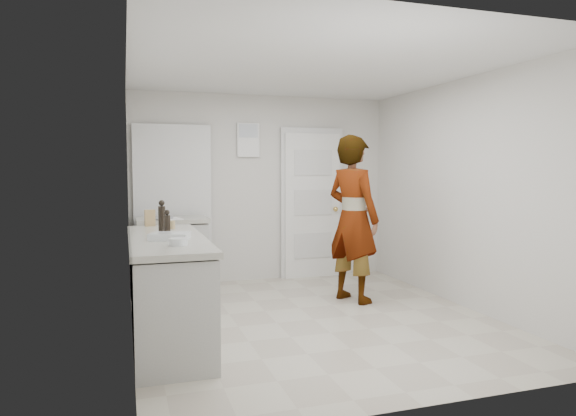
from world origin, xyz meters
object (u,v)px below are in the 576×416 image
object	(u,v)px
spice_jar	(173,225)
baking_dish	(170,236)
egg_bowl	(178,242)
oil_cruet_b	(162,217)
cake_mix_box	(150,218)
oil_cruet_a	(167,223)
person	(353,219)

from	to	relation	value
spice_jar	baking_dish	world-z (taller)	spice_jar
spice_jar	egg_bowl	distance (m)	1.12
oil_cruet_b	cake_mix_box	bearing A→B (deg)	99.20
oil_cruet_a	oil_cruet_b	world-z (taller)	oil_cruet_b
baking_dish	egg_bowl	size ratio (longest dim) A/B	2.57
person	baking_dish	world-z (taller)	person
cake_mix_box	oil_cruet_b	size ratio (longest dim) A/B	0.57
oil_cruet_a	baking_dish	bearing A→B (deg)	-91.34
cake_mix_box	oil_cruet_a	world-z (taller)	oil_cruet_a
spice_jar	oil_cruet_b	world-z (taller)	oil_cruet_b
oil_cruet_b	oil_cruet_a	bearing A→B (deg)	-81.56
oil_cruet_b	person	bearing A→B (deg)	10.26
person	spice_jar	distance (m)	2.04
oil_cruet_a	cake_mix_box	bearing A→B (deg)	98.98
egg_bowl	oil_cruet_b	bearing A→B (deg)	93.62
oil_cruet_a	egg_bowl	xyz separation A→B (m)	(0.03, -0.70, -0.08)
cake_mix_box	oil_cruet_b	distance (m)	0.54
person	spice_jar	world-z (taller)	person
cake_mix_box	spice_jar	bearing A→B (deg)	-66.96
cake_mix_box	oil_cruet_a	size ratio (longest dim) A/B	0.76
person	cake_mix_box	world-z (taller)	person
person	oil_cruet_b	size ratio (longest dim) A/B	6.32
spice_jar	baking_dish	distance (m)	0.76
baking_dish	egg_bowl	bearing A→B (deg)	-84.65
baking_dish	egg_bowl	xyz separation A→B (m)	(0.03, -0.36, 0.00)
person	baking_dish	size ratio (longest dim) A/B	5.08
oil_cruet_b	baking_dish	world-z (taller)	oil_cruet_b
oil_cruet_a	oil_cruet_b	size ratio (longest dim) A/B	0.75
cake_mix_box	baking_dish	xyz separation A→B (m)	(0.11, -1.08, -0.06)
oil_cruet_b	egg_bowl	xyz separation A→B (m)	(0.06, -0.91, -0.12)
person	oil_cruet_b	world-z (taller)	person
baking_dish	person	bearing A→B (deg)	23.87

